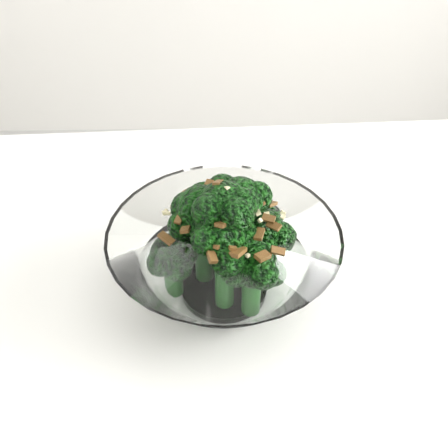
{
  "coord_description": "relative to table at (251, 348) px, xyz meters",
  "views": [
    {
      "loc": [
        -0.0,
        -0.29,
        1.18
      ],
      "look_at": [
        0.0,
        0.09,
        0.85
      ],
      "focal_mm": 40.0,
      "sensor_mm": 36.0,
      "label": 1
    }
  ],
  "objects": [
    {
      "name": "broccoli_dish",
      "position": [
        -0.03,
        0.03,
        0.13
      ],
      "size": [
        0.24,
        0.24,
        0.15
      ],
      "color": "white",
      "rests_on": "table"
    },
    {
      "name": "table",
      "position": [
        0.0,
        0.0,
        0.0
      ],
      "size": [
        1.24,
        0.86,
        0.75
      ],
      "color": "white",
      "rests_on": "ground"
    }
  ]
}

